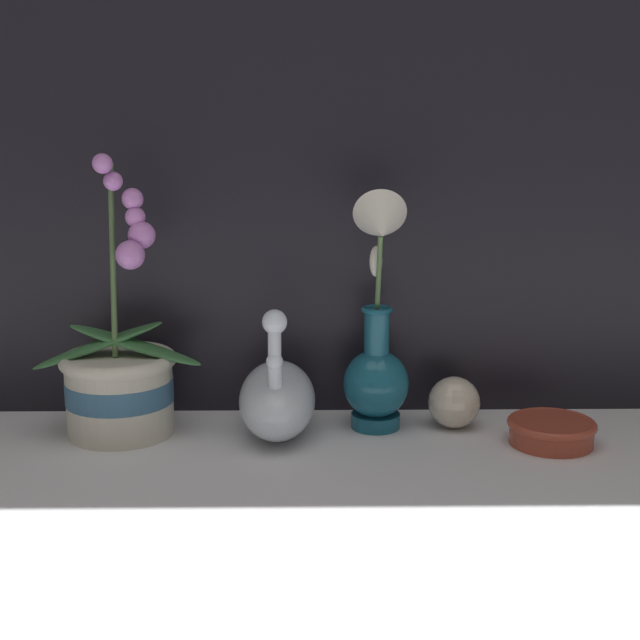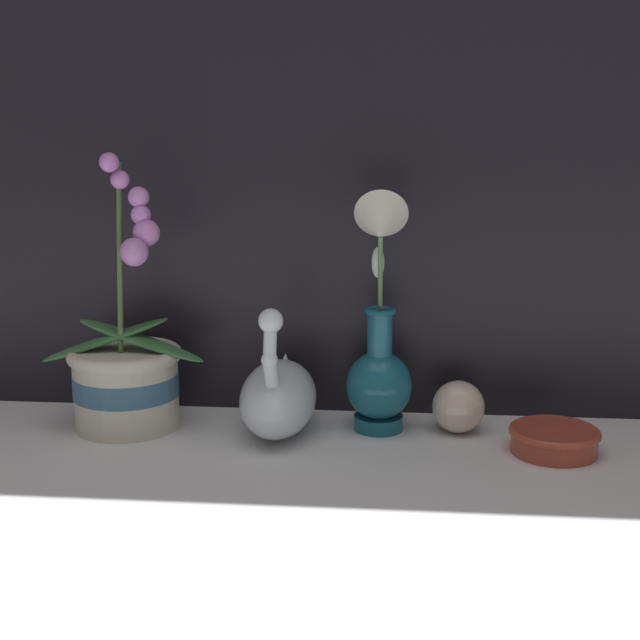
# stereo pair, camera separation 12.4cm
# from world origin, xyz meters

# --- Properties ---
(ground_plane) EXTENTS (2.80, 2.80, 0.00)m
(ground_plane) POSITION_xyz_m (0.00, 0.00, 0.00)
(ground_plane) COLOR white
(window_backdrop) EXTENTS (2.80, 0.03, 1.20)m
(window_backdrop) POSITION_xyz_m (0.00, 0.25, 0.60)
(window_backdrop) COLOR black
(window_backdrop) RESTS_ON ground_plane
(orchid_potted_plant) EXTENTS (0.25, 0.17, 0.40)m
(orchid_potted_plant) POSITION_xyz_m (-0.30, 0.14, 0.08)
(orchid_potted_plant) COLOR beige
(orchid_potted_plant) RESTS_ON ground_plane
(swan_figurine) EXTENTS (0.11, 0.21, 0.20)m
(swan_figurine) POSITION_xyz_m (-0.07, 0.13, 0.06)
(swan_figurine) COLOR silver
(swan_figurine) RESTS_ON ground_plane
(blue_vase) EXTENTS (0.10, 0.14, 0.35)m
(blue_vase) POSITION_xyz_m (0.07, 0.15, 0.12)
(blue_vase) COLOR #195B75
(blue_vase) RESTS_ON ground_plane
(glass_sphere) EXTENTS (0.08, 0.08, 0.08)m
(glass_sphere) POSITION_xyz_m (0.19, 0.16, 0.04)
(glass_sphere) COLOR beige
(glass_sphere) RESTS_ON ground_plane
(amber_dish) EXTENTS (0.12, 0.12, 0.04)m
(amber_dish) POSITION_xyz_m (0.31, 0.09, 0.02)
(amber_dish) COLOR #A8422D
(amber_dish) RESTS_ON ground_plane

